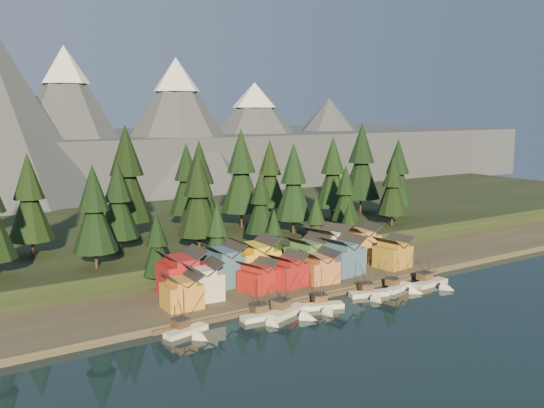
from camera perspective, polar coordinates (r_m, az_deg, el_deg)
ground at (r=129.59m, az=8.32°, el=-10.61°), size 500.00×500.00×0.00m
shore_strip at (r=159.92m, az=-1.32°, el=-6.44°), size 400.00×50.00×1.50m
hillside at (r=202.35m, az=-8.90°, el=-2.62°), size 420.00×100.00×6.00m
dock at (r=141.46m, az=3.82°, el=-8.63°), size 80.00×4.00×1.00m
mountain_ridge at (r=314.42m, az=-19.21°, el=5.31°), size 560.00×190.00×90.00m
boat_0 at (r=119.89m, az=-7.79°, el=-11.30°), size 9.70×10.21×10.09m
boat_1 at (r=126.52m, az=-0.61°, el=-10.09°), size 9.98×10.73×10.45m
boat_2 at (r=129.20m, az=1.94°, el=-9.59°), size 10.99×11.39×11.47m
boat_3 at (r=133.33m, az=4.88°, el=-9.15°), size 10.16×10.53×10.22m
boat_4 at (r=143.15m, az=9.30°, el=-7.94°), size 9.93×10.32×10.29m
boat_5 at (r=149.65m, az=12.19°, el=-7.33°), size 9.74×10.19×9.80m
boat_6 at (r=154.89m, az=15.04°, el=-6.77°), size 10.32×11.15×11.13m
house_front_0 at (r=130.31m, az=-8.50°, el=-7.96°), size 7.98×7.59×7.60m
house_front_1 at (r=135.27m, az=-6.68°, el=-7.05°), size 9.14×8.84×8.64m
house_front_2 at (r=141.01m, az=-1.32°, el=-6.66°), size 8.82×8.87×7.11m
house_front_3 at (r=144.41m, az=1.47°, el=-6.12°), size 9.07×8.79×7.88m
house_front_4 at (r=148.47m, az=4.49°, el=-5.78°), size 8.25×8.78×7.64m
house_front_5 at (r=155.50m, az=6.68°, el=-4.73°), size 10.23×9.50×9.70m
house_front_6 at (r=164.40m, az=11.30°, el=-4.36°), size 9.28×8.90×8.27m
house_back_0 at (r=139.04m, az=-8.50°, el=-6.27°), size 9.87×9.51×10.32m
house_back_1 at (r=145.29m, az=-4.59°, el=-5.55°), size 9.23×9.34×10.24m
house_back_2 at (r=149.10m, az=-1.60°, el=-5.07°), size 10.18×9.37×10.63m
house_back_3 at (r=155.96m, az=3.36°, el=-4.65°), size 10.23×9.30×9.62m
house_back_4 at (r=163.22m, az=5.17°, el=-3.84°), size 11.82×11.52×10.78m
house_back_5 at (r=171.13m, az=8.28°, el=-3.47°), size 9.60×9.70×9.87m
tree_hill_1 at (r=163.34m, az=-21.86°, el=0.32°), size 11.38×11.38×26.52m
tree_hill_2 at (r=146.72m, az=-16.40°, el=-0.71°), size 10.59×10.59×24.67m
tree_hill_3 at (r=161.07m, az=-14.28°, el=0.15°), size 10.48×10.48×24.41m
tree_hill_4 at (r=177.15m, az=-13.50°, el=2.49°), size 14.16×14.16×32.99m
tree_hill_5 at (r=158.68m, az=-6.95°, el=0.65°), size 11.36×11.36×26.47m
tree_hill_6 at (r=175.38m, az=-6.82°, el=1.79°), size 12.20×12.20×28.43m
tree_hill_7 at (r=166.19m, az=-1.06°, el=-0.02°), size 8.88×8.88×20.68m
tree_hill_8 at (r=189.88m, az=-2.92°, el=2.86°), size 13.43×13.43×31.29m
tree_hill_9 at (r=180.29m, az=2.03°, el=1.87°), size 11.78×11.78×27.45m
tree_hill_10 at (r=205.30m, az=-0.21°, el=2.69°), size 11.64×11.64×27.12m
tree_hill_11 at (r=186.67m, az=6.92°, el=0.86°), size 8.77×8.77×20.42m
tree_hill_12 at (r=203.42m, az=5.74°, el=2.76°), size 12.14×12.14×28.28m
tree_hill_13 at (r=197.16m, az=11.30°, el=1.55°), size 9.76×9.76×22.73m
tree_hill_14 at (r=219.40m, az=8.41°, el=3.76°), size 13.93×13.93×32.44m
tree_hill_15 at (r=192.40m, az=-8.03°, el=2.12°), size 11.50×11.50×26.78m
tree_hill_17 at (r=212.33m, az=11.72°, el=2.73°), size 11.71×11.71×27.27m
tree_shore_0 at (r=144.86m, az=-10.77°, el=-3.94°), size 7.68×7.68×17.88m
tree_shore_1 at (r=151.45m, az=-5.19°, el=-3.06°), size 8.07×8.07×18.80m
tree_shore_2 at (r=160.37m, az=0.18°, el=-2.97°), size 6.75×6.75×15.72m
tree_shore_3 at (r=168.11m, az=4.16°, el=-1.95°), size 7.85×7.85×18.28m
tree_shore_4 at (r=175.85m, az=7.25°, el=-2.00°), size 6.70×6.70×15.60m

